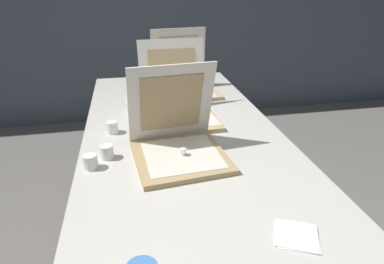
# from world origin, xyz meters

# --- Properties ---
(table) EXTENTS (0.95, 2.03, 0.76)m
(table) POSITION_xyz_m (0.00, 0.56, 0.71)
(table) COLOR beige
(table) RESTS_ON ground
(pizza_box_front) EXTENTS (0.41, 0.41, 0.38)m
(pizza_box_front) POSITION_xyz_m (-0.06, 0.31, 0.82)
(pizza_box_front) COLOR tan
(pizza_box_front) RESTS_ON table
(pizza_box_middle) EXTENTS (0.39, 0.48, 0.38)m
(pizza_box_middle) POSITION_xyz_m (0.01, 0.73, 0.81)
(pizza_box_middle) COLOR tan
(pizza_box_middle) RESTS_ON table
(pizza_box_back) EXTENTS (0.41, 0.42, 0.39)m
(pizza_box_back) POSITION_xyz_m (0.12, 1.14, 0.82)
(pizza_box_back) COLOR tan
(pizza_box_back) RESTS_ON table
(cup_white_mid) EXTENTS (0.06, 0.06, 0.06)m
(cup_white_mid) POSITION_xyz_m (-0.34, 0.60, 0.79)
(cup_white_mid) COLOR white
(cup_white_mid) RESTS_ON table
(cup_white_far) EXTENTS (0.06, 0.06, 0.06)m
(cup_white_far) POSITION_xyz_m (-0.24, 0.86, 0.79)
(cup_white_far) COLOR white
(cup_white_far) RESTS_ON table
(cup_white_near_center) EXTENTS (0.06, 0.06, 0.06)m
(cup_white_near_center) POSITION_xyz_m (-0.35, 0.35, 0.79)
(cup_white_near_center) COLOR white
(cup_white_near_center) RESTS_ON table
(cup_white_near_left) EXTENTS (0.06, 0.06, 0.06)m
(cup_white_near_left) POSITION_xyz_m (-0.41, 0.28, 0.79)
(cup_white_near_left) COLOR white
(cup_white_near_left) RESTS_ON table
(napkin_pile) EXTENTS (0.16, 0.16, 0.01)m
(napkin_pile) POSITION_xyz_m (0.21, -0.23, 0.76)
(napkin_pile) COLOR white
(napkin_pile) RESTS_ON table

